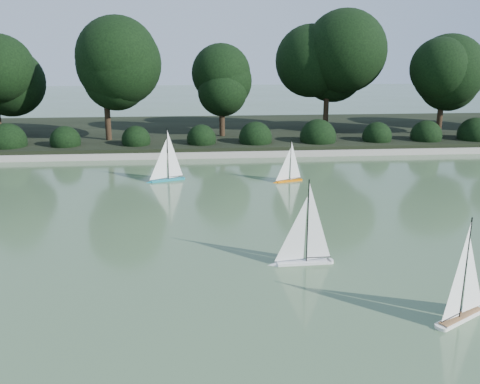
# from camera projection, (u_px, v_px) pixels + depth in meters

# --- Properties ---
(ground) EXTENTS (80.00, 80.00, 0.00)m
(ground) POSITION_uv_depth(u_px,v_px,m) (198.00, 273.00, 8.59)
(ground) COLOR #31482B
(ground) RESTS_ON ground
(pond_coping) EXTENTS (40.00, 0.35, 0.18)m
(pond_coping) POSITION_uv_depth(u_px,v_px,m) (195.00, 155.00, 17.20)
(pond_coping) COLOR gray
(pond_coping) RESTS_ON ground
(far_bank) EXTENTS (40.00, 8.00, 0.30)m
(far_bank) POSITION_uv_depth(u_px,v_px,m) (195.00, 133.00, 21.02)
(far_bank) COLOR black
(far_bank) RESTS_ON ground
(tree_line) EXTENTS (26.31, 3.93, 4.39)m
(tree_line) POSITION_uv_depth(u_px,v_px,m) (228.00, 70.00, 18.95)
(tree_line) COLOR black
(tree_line) RESTS_ON ground
(shrub_hedge) EXTENTS (29.10, 1.10, 1.10)m
(shrub_hedge) POSITION_uv_depth(u_px,v_px,m) (195.00, 139.00, 17.97)
(shrub_hedge) COLOR black
(shrub_hedge) RESTS_ON ground
(sailboat_white_a) EXTENTS (1.13, 0.22, 1.55)m
(sailboat_white_a) POSITION_uv_depth(u_px,v_px,m) (299.00, 250.00, 8.88)
(sailboat_white_a) COLOR silver
(sailboat_white_a) RESTS_ON ground
(sailboat_white_b) EXTENTS (1.04, 0.70, 1.54)m
(sailboat_white_b) POSITION_uv_depth(u_px,v_px,m) (466.00, 301.00, 7.14)
(sailboat_white_b) COLOR silver
(sailboat_white_b) RESTS_ON ground
(sailboat_orange) EXTENTS (0.87, 0.38, 1.20)m
(sailboat_orange) POSITION_uv_depth(u_px,v_px,m) (287.00, 175.00, 14.20)
(sailboat_orange) COLOR orange
(sailboat_orange) RESTS_ON ground
(sailboat_teal) EXTENTS (1.08, 0.52, 1.50)m
(sailboat_teal) POSITION_uv_depth(u_px,v_px,m) (164.00, 172.00, 14.25)
(sailboat_teal) COLOR #167784
(sailboat_teal) RESTS_ON ground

